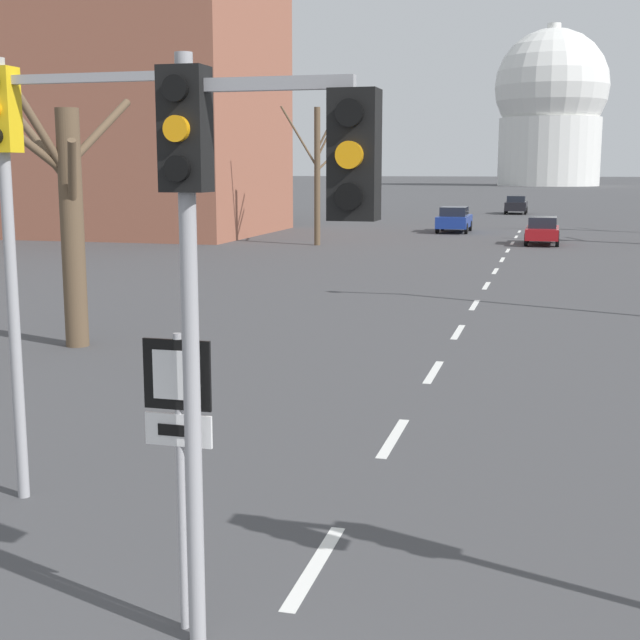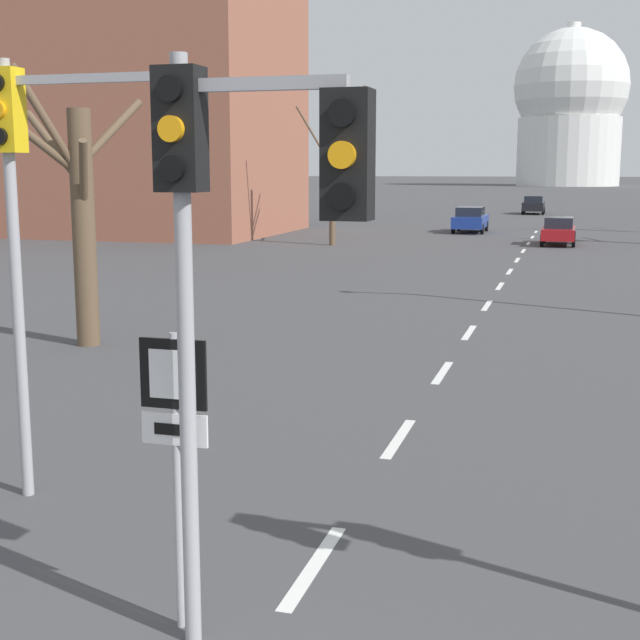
% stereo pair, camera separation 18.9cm
% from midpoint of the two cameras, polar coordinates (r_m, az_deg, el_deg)
% --- Properties ---
extents(lane_stripe_0, '(0.16, 2.00, 0.01)m').
position_cam_midpoint_polar(lane_stripe_0, '(9.40, 0.21, -15.45)').
color(lane_stripe_0, silver).
rests_on(lane_stripe_0, ground_plane).
extents(lane_stripe_1, '(0.16, 2.00, 0.01)m').
position_cam_midpoint_polar(lane_stripe_1, '(13.50, 5.47, -7.54)').
color(lane_stripe_1, silver).
rests_on(lane_stripe_1, ground_plane).
extents(lane_stripe_2, '(0.16, 2.00, 0.01)m').
position_cam_midpoint_polar(lane_stripe_2, '(17.79, 8.14, -3.35)').
color(lane_stripe_2, silver).
rests_on(lane_stripe_2, ground_plane).
extents(lane_stripe_3, '(0.16, 2.00, 0.01)m').
position_cam_midpoint_polar(lane_stripe_3, '(22.17, 9.76, -0.79)').
color(lane_stripe_3, silver).
rests_on(lane_stripe_3, ground_plane).
extents(lane_stripe_4, '(0.16, 2.00, 0.01)m').
position_cam_midpoint_polar(lane_stripe_4, '(26.59, 10.84, 0.92)').
color(lane_stripe_4, silver).
rests_on(lane_stripe_4, ground_plane).
extents(lane_stripe_5, '(0.16, 2.00, 0.01)m').
position_cam_midpoint_polar(lane_stripe_5, '(31.03, 11.61, 2.14)').
color(lane_stripe_5, silver).
rests_on(lane_stripe_5, ground_plane).
extents(lane_stripe_6, '(0.16, 2.00, 0.01)m').
position_cam_midpoint_polar(lane_stripe_6, '(35.48, 12.19, 3.05)').
color(lane_stripe_6, silver).
rests_on(lane_stripe_6, ground_plane).
extents(lane_stripe_7, '(0.16, 2.00, 0.01)m').
position_cam_midpoint_polar(lane_stripe_7, '(39.95, 12.64, 3.76)').
color(lane_stripe_7, silver).
rests_on(lane_stripe_7, ground_plane).
extents(lane_stripe_8, '(0.16, 2.00, 0.01)m').
position_cam_midpoint_polar(lane_stripe_8, '(44.42, 13.00, 4.33)').
color(lane_stripe_8, silver).
rests_on(lane_stripe_8, ground_plane).
extents(lane_stripe_9, '(0.16, 2.00, 0.01)m').
position_cam_midpoint_polar(lane_stripe_9, '(48.90, 13.29, 4.80)').
color(lane_stripe_9, silver).
rests_on(lane_stripe_9, ground_plane).
extents(lane_stripe_10, '(0.16, 2.00, 0.01)m').
position_cam_midpoint_polar(lane_stripe_10, '(53.38, 13.54, 5.18)').
color(lane_stripe_10, silver).
rests_on(lane_stripe_10, ground_plane).
extents(lane_stripe_11, '(0.16, 2.00, 0.01)m').
position_cam_midpoint_polar(lane_stripe_11, '(57.87, 13.75, 5.51)').
color(lane_stripe_11, silver).
rests_on(lane_stripe_11, ground_plane).
extents(traffic_signal_centre_tall, '(1.70, 0.34, 4.87)m').
position_cam_midpoint_polar(traffic_signal_centre_tall, '(6.96, -4.51, 7.06)').
color(traffic_signal_centre_tall, '#9E9EA3').
rests_on(traffic_signal_centre_tall, ground_plane).
extents(traffic_signal_near_left, '(2.63, 0.34, 5.23)m').
position_cam_midpoint_polar(traffic_signal_near_left, '(10.66, -15.28, 9.30)').
color(traffic_signal_near_left, '#9E9EA3').
rests_on(traffic_signal_near_left, ground_plane).
extents(route_sign_post, '(0.60, 0.08, 2.64)m').
position_cam_midpoint_polar(route_sign_post, '(7.70, -8.56, -6.95)').
color(route_sign_post, '#9E9EA3').
rests_on(route_sign_post, ground_plane).
extents(sedan_near_left, '(1.74, 3.96, 1.46)m').
position_cam_midpoint_polar(sedan_near_left, '(48.23, 15.13, 5.54)').
color(sedan_near_left, maroon).
rests_on(sedan_near_left, ground_plane).
extents(sedan_near_right, '(1.88, 4.11, 1.57)m').
position_cam_midpoint_polar(sedan_near_right, '(79.99, 13.58, 7.18)').
color(sedan_near_right, black).
rests_on(sedan_near_right, ground_plane).
extents(sedan_mid_centre, '(1.93, 4.31, 1.59)m').
position_cam_midpoint_polar(sedan_mid_centre, '(56.45, 9.69, 6.37)').
color(sedan_mid_centre, navy).
rests_on(sedan_mid_centre, ground_plane).
extents(bare_tree_left_near, '(3.49, 1.59, 8.14)m').
position_cam_midpoint_polar(bare_tree_left_near, '(46.42, 0.96, 9.60)').
color(bare_tree_left_near, brown).
rests_on(bare_tree_left_near, ground_plane).
extents(bare_tree_left_far, '(2.69, 2.99, 6.20)m').
position_cam_midpoint_polar(bare_tree_left_far, '(20.67, -14.86, 6.77)').
color(bare_tree_left_far, brown).
rests_on(bare_tree_left_far, ground_plane).
extents(capitol_dome, '(24.38, 24.38, 34.43)m').
position_cam_midpoint_polar(capitol_dome, '(205.26, 15.75, 12.96)').
color(capitol_dome, silver).
rests_on(capitol_dome, ground_plane).
extents(apartment_block_left, '(18.00, 14.00, 18.32)m').
position_cam_midpoint_polar(apartment_block_left, '(57.15, -11.73, 14.73)').
color(apartment_block_left, '#935642').
rests_on(apartment_block_left, ground_plane).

